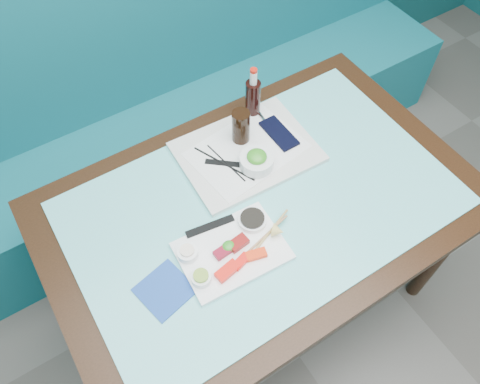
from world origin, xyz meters
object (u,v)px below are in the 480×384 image
serving_tray (247,152)px  seaweed_bowl (257,162)px  booth_bench (161,122)px  sashimi_plate (232,251)px  dining_table (261,217)px  blue_napkin (165,290)px  cola_glass (241,127)px  cola_bottle_body (253,100)px

serving_tray → seaweed_bowl: seaweed_bowl is taller
booth_bench → sashimi_plate: bearing=-100.7°
booth_bench → dining_table: 0.89m
serving_tray → blue_napkin: bearing=-145.4°
dining_table → cola_glass: cola_glass is taller
seaweed_bowl → cola_glass: bearing=81.3°
sashimi_plate → blue_napkin: (-0.23, -0.00, -0.01)m
seaweed_bowl → blue_napkin: size_ratio=0.82×
cola_glass → blue_napkin: cola_glass is taller
sashimi_plate → seaweed_bowl: bearing=47.0°
dining_table → seaweed_bowl: (0.06, 0.12, 0.13)m
cola_glass → sashimi_plate: bearing=-125.8°
blue_napkin → dining_table: bearing=14.2°
booth_bench → serving_tray: booth_bench is taller
blue_napkin → serving_tray: bearing=32.5°
cola_bottle_body → blue_napkin: cola_bottle_body is taller
cola_bottle_body → booth_bench: bearing=110.5°
booth_bench → cola_glass: 0.75m
cola_glass → seaweed_bowl: bearing=-98.7°
dining_table → serving_tray: 0.23m
booth_bench → cola_glass: (0.08, -0.59, 0.46)m
cola_bottle_body → dining_table: bearing=-118.4°
cola_glass → cola_bottle_body: size_ratio=0.83×
cola_glass → blue_napkin: bearing=-143.6°
dining_table → seaweed_bowl: 0.19m
cola_bottle_body → blue_napkin: bearing=-143.0°
seaweed_bowl → blue_napkin: bearing=-154.0°
sashimi_plate → seaweed_bowl: (0.24, 0.23, 0.03)m
seaweed_bowl → cola_glass: (0.02, 0.13, 0.04)m
dining_table → serving_tray: bearing=71.1°
dining_table → cola_bottle_body: cola_bottle_body is taller
blue_napkin → seaweed_bowl: bearing=26.0°
dining_table → seaweed_bowl: seaweed_bowl is taller
dining_table → seaweed_bowl: size_ratio=12.19×
sashimi_plate → seaweed_bowl: seaweed_bowl is taller
booth_bench → sashimi_plate: 1.03m
sashimi_plate → cola_glass: bearing=57.6°
dining_table → cola_glass: bearing=72.9°
dining_table → blue_napkin: bearing=-165.8°
booth_bench → seaweed_bowl: booth_bench is taller
serving_tray → dining_table: bearing=-106.8°
seaweed_bowl → cola_bottle_body: 0.26m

